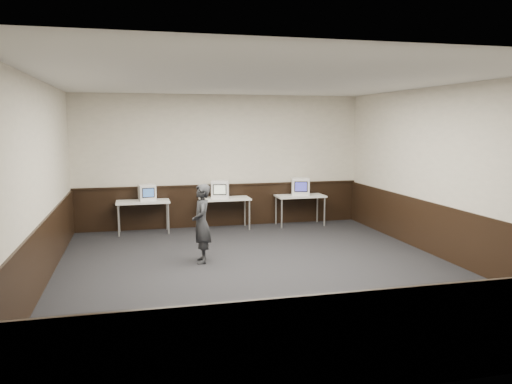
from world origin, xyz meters
TOP-DOWN VIEW (x-y plane):
  - floor at (0.00, 0.00)m, footprint 8.00×8.00m
  - ceiling at (0.00, 0.00)m, footprint 8.00×8.00m
  - back_wall at (0.00, 4.00)m, footprint 7.00×0.00m
  - front_wall at (0.00, -4.00)m, footprint 7.00×0.00m
  - left_wall at (-3.50, 0.00)m, footprint 0.00×8.00m
  - right_wall at (3.50, 0.00)m, footprint 0.00×8.00m
  - wainscot_back at (0.00, 3.98)m, footprint 6.98×0.04m
  - wainscot_front at (0.00, -3.98)m, footprint 6.98×0.04m
  - wainscot_left at (-3.48, 0.00)m, footprint 0.04×7.98m
  - wainscot_right at (3.48, 0.00)m, footprint 0.04×7.98m
  - wainscot_rail at (0.00, 3.96)m, footprint 6.98×0.06m
  - desk_left at (-1.90, 3.60)m, footprint 1.20×0.60m
  - desk_center at (0.00, 3.60)m, footprint 1.20×0.60m
  - desk_right at (1.90, 3.60)m, footprint 1.20×0.60m
  - emac_left at (-1.80, 3.64)m, footprint 0.42×0.44m
  - emac_center at (-0.10, 3.64)m, footprint 0.50×0.52m
  - emac_right at (1.91, 3.64)m, footprint 0.53×0.55m
  - person at (-0.92, 0.83)m, footprint 0.39×0.55m

SIDE VIEW (x-z plane):
  - floor at x=0.00m, z-range 0.00..0.00m
  - wainscot_back at x=0.00m, z-range 0.00..1.00m
  - wainscot_front at x=0.00m, z-range 0.00..1.00m
  - wainscot_left at x=-3.48m, z-range 0.00..1.00m
  - wainscot_right at x=3.48m, z-range 0.00..1.00m
  - desk_left at x=-1.90m, z-range 0.30..1.05m
  - desk_center at x=0.00m, z-range 0.30..1.05m
  - desk_right at x=1.90m, z-range 0.30..1.05m
  - person at x=-0.92m, z-range 0.00..1.43m
  - emac_left at x=-1.80m, z-range 0.75..1.12m
  - emac_center at x=-0.10m, z-range 0.75..1.17m
  - emac_right at x=1.91m, z-range 0.75..1.18m
  - wainscot_rail at x=0.00m, z-range 1.00..1.04m
  - back_wall at x=0.00m, z-range -1.90..5.10m
  - front_wall at x=0.00m, z-range -1.90..5.10m
  - left_wall at x=-3.50m, z-range -2.40..5.60m
  - right_wall at x=3.50m, z-range -2.40..5.60m
  - ceiling at x=0.00m, z-range 3.20..3.20m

